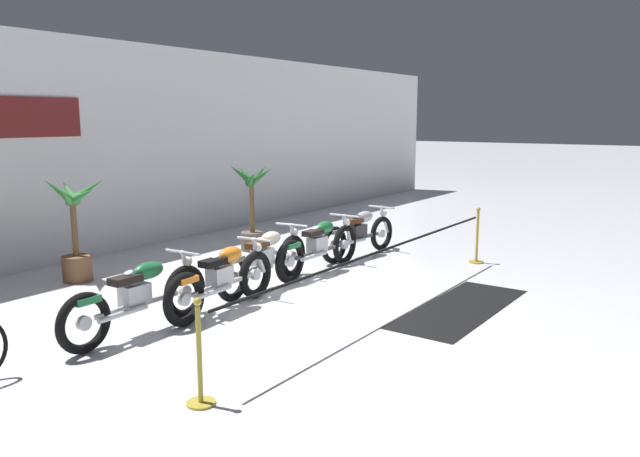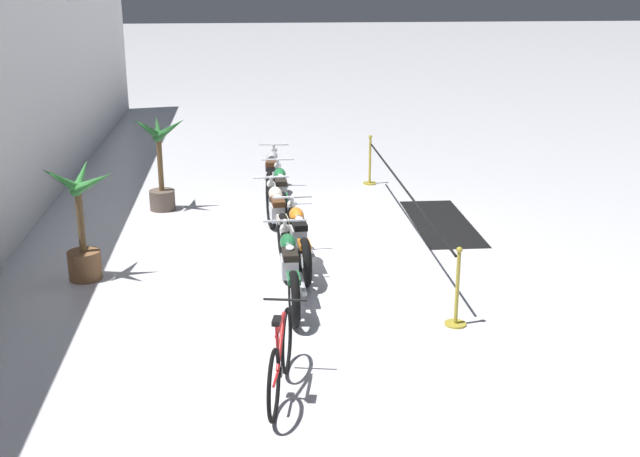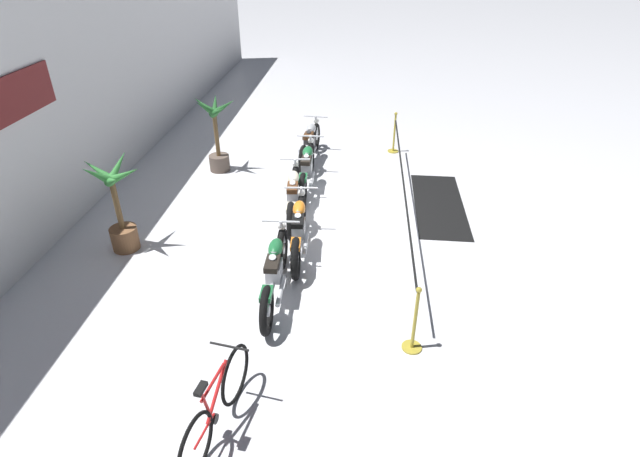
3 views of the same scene
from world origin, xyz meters
TOP-DOWN VIEW (x-y plane):
  - ground_plane at (0.00, 0.00)m, footprint 120.00×120.00m
  - motorcycle_green_0 at (-2.60, 0.68)m, footprint 2.32×0.62m
  - motorcycle_orange_1 at (-1.31, 0.47)m, footprint 2.25×0.62m
  - motorcycle_cream_2 at (-0.06, 0.74)m, footprint 2.37×0.62m
  - motorcycle_green_3 at (1.28, 0.61)m, footprint 2.43×0.62m
  - motorcycle_silver_4 at (2.80, 0.71)m, footprint 2.26×0.62m
  - bicycle at (-5.12, 0.92)m, footprint 1.75×0.50m
  - potted_palm_left_of_row at (2.05, 2.82)m, footprint 0.99×1.02m
  - potted_palm_right_of_row at (-1.47, 3.62)m, footprint 1.04×1.07m
  - stanchion_far_left at (-1.26, -1.38)m, footprint 7.17×0.28m
  - stanchion_mid_left at (3.59, -1.38)m, footprint 0.28×0.28m
  - floor_banner at (0.72, -2.25)m, footprint 2.89×1.05m

SIDE VIEW (x-z plane):
  - ground_plane at x=0.00m, z-range 0.00..0.00m
  - floor_banner at x=0.72m, z-range 0.00..0.01m
  - stanchion_mid_left at x=3.59m, z-range -0.17..0.88m
  - bicycle at x=-5.12m, z-range -0.09..0.89m
  - motorcycle_orange_1 at x=-1.31m, z-range -0.01..0.93m
  - motorcycle_silver_4 at x=2.80m, z-range 0.00..0.93m
  - motorcycle_cream_2 at x=-0.06m, z-range -0.01..0.94m
  - motorcycle_green_0 at x=-2.60m, z-range 0.00..0.94m
  - motorcycle_green_3 at x=1.28m, z-range 0.00..0.94m
  - stanchion_far_left at x=-1.26m, z-range 0.17..1.22m
  - potted_palm_right_of_row at x=-1.47m, z-range -0.12..1.66m
  - potted_palm_left_of_row at x=2.05m, z-range -0.10..1.74m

